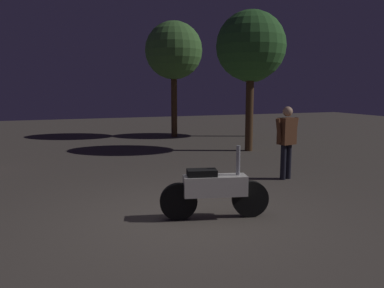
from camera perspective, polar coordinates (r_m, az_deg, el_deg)
name	(u,v)px	position (r m, az deg, el deg)	size (l,w,h in m)	color
ground_plane	(181,220)	(5.78, -1.67, -11.39)	(40.00, 40.00, 0.00)	#4C443D
motorcycle_white_foreground	(215,190)	(5.76, 3.42, -6.92)	(1.64, 0.51, 1.11)	black
person_rider_beside	(287,137)	(8.36, 14.04, 1.09)	(0.66, 0.31, 1.57)	black
tree_left_bg	(252,57)	(15.67, 8.94, 12.79)	(2.07, 2.07, 4.25)	#4C331E
tree_center_bg	(251,47)	(12.01, 8.82, 14.22)	(2.12, 2.12, 4.28)	#4C331E
tree_right_bg	(174,51)	(15.34, -2.76, 13.77)	(2.25, 2.25, 4.55)	#4C331E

